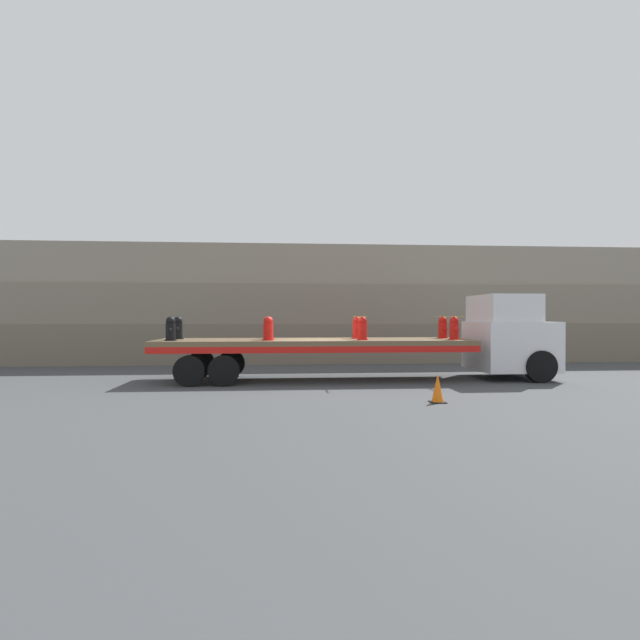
# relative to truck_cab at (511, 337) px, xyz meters

# --- Properties ---
(ground_plane) EXTENTS (120.00, 120.00, 0.00)m
(ground_plane) POSITION_rel_truck_cab_xyz_m (-6.74, 0.00, -1.41)
(ground_plane) COLOR #3F4244
(rock_cliff) EXTENTS (60.00, 3.30, 5.33)m
(rock_cliff) POSITION_rel_truck_cab_xyz_m (-6.74, 6.93, 1.26)
(rock_cliff) COLOR #706656
(rock_cliff) RESTS_ON ground_plane
(truck_cab) EXTENTS (2.45, 2.70, 2.84)m
(truck_cab) POSITION_rel_truck_cab_xyz_m (0.00, 0.00, 0.00)
(truck_cab) COLOR silver
(truck_cab) RESTS_ON ground_plane
(flatbed_trailer) EXTENTS (10.28, 2.69, 1.35)m
(flatbed_trailer) POSITION_rel_truck_cab_xyz_m (-7.37, 0.00, -0.30)
(flatbed_trailer) COLOR brown
(flatbed_trailer) RESTS_ON ground_plane
(fire_hydrant_black_near_0) EXTENTS (0.37, 0.57, 0.76)m
(fire_hydrant_black_near_0) POSITION_rel_truck_cab_xyz_m (-11.28, -0.57, 0.31)
(fire_hydrant_black_near_0) COLOR black
(fire_hydrant_black_near_0) RESTS_ON flatbed_trailer
(fire_hydrant_black_far_0) EXTENTS (0.37, 0.57, 0.76)m
(fire_hydrant_black_far_0) POSITION_rel_truck_cab_xyz_m (-11.28, 0.57, 0.31)
(fire_hydrant_black_far_0) COLOR black
(fire_hydrant_black_far_0) RESTS_ON flatbed_trailer
(fire_hydrant_red_near_1) EXTENTS (0.37, 0.57, 0.76)m
(fire_hydrant_red_near_1) POSITION_rel_truck_cab_xyz_m (-8.26, -0.57, 0.31)
(fire_hydrant_red_near_1) COLOR red
(fire_hydrant_red_near_1) RESTS_ON flatbed_trailer
(fire_hydrant_red_far_1) EXTENTS (0.37, 0.57, 0.76)m
(fire_hydrant_red_far_1) POSITION_rel_truck_cab_xyz_m (-8.26, 0.57, 0.31)
(fire_hydrant_red_far_1) COLOR red
(fire_hydrant_red_far_1) RESTS_ON flatbed_trailer
(fire_hydrant_red_near_2) EXTENTS (0.37, 0.57, 0.76)m
(fire_hydrant_red_near_2) POSITION_rel_truck_cab_xyz_m (-5.23, -0.57, 0.31)
(fire_hydrant_red_near_2) COLOR red
(fire_hydrant_red_near_2) RESTS_ON flatbed_trailer
(fire_hydrant_red_far_2) EXTENTS (0.37, 0.57, 0.76)m
(fire_hydrant_red_far_2) POSITION_rel_truck_cab_xyz_m (-5.23, 0.57, 0.31)
(fire_hydrant_red_far_2) COLOR red
(fire_hydrant_red_far_2) RESTS_ON flatbed_trailer
(fire_hydrant_red_near_3) EXTENTS (0.37, 0.57, 0.76)m
(fire_hydrant_red_near_3) POSITION_rel_truck_cab_xyz_m (-2.21, -0.57, 0.31)
(fire_hydrant_red_near_3) COLOR red
(fire_hydrant_red_near_3) RESTS_ON flatbed_trailer
(fire_hydrant_red_far_3) EXTENTS (0.37, 0.57, 0.76)m
(fire_hydrant_red_far_3) POSITION_rel_truck_cab_xyz_m (-2.21, 0.57, 0.31)
(fire_hydrant_red_far_3) COLOR red
(fire_hydrant_red_far_3) RESTS_ON flatbed_trailer
(cargo_strap_rear) EXTENTS (0.05, 2.79, 0.01)m
(cargo_strap_rear) POSITION_rel_truck_cab_xyz_m (-5.23, 0.00, 0.71)
(cargo_strap_rear) COLOR yellow
(cargo_strap_rear) RESTS_ON fire_hydrant_red_near_2
(cargo_strap_middle) EXTENTS (0.05, 2.79, 0.01)m
(cargo_strap_middle) POSITION_rel_truck_cab_xyz_m (-2.21, 0.00, 0.71)
(cargo_strap_middle) COLOR yellow
(cargo_strap_middle) RESTS_ON fire_hydrant_red_near_3
(traffic_cone) EXTENTS (0.37, 0.37, 0.72)m
(traffic_cone) POSITION_rel_truck_cab_xyz_m (-4.04, -4.54, -1.06)
(traffic_cone) COLOR black
(traffic_cone) RESTS_ON ground_plane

